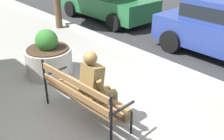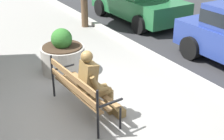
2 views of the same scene
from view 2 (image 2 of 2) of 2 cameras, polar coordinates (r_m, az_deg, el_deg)
ground_plane at (r=6.27m, az=-5.90°, el=-7.46°), size 80.00×80.00×0.00m
curb_stone at (r=7.71m, az=13.98°, el=-0.97°), size 60.00×0.20×0.12m
park_bench at (r=5.95m, az=-5.87°, el=-3.31°), size 1.83×0.67×0.95m
bronze_statue_seated at (r=5.77m, az=-3.00°, el=-2.73°), size 0.63×0.76×1.37m
concrete_planter at (r=7.80m, az=-8.99°, el=2.60°), size 1.08×1.08×1.11m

